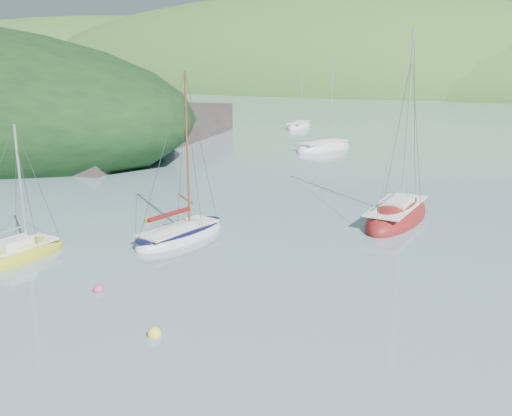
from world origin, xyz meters
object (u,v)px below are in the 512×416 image
at_px(sailboat_yellow, 16,255).
at_px(sloop_red, 397,217).
at_px(daysailer_white, 180,235).
at_px(distant_sloop_a, 324,148).
at_px(distant_sloop_c, 299,127).

bearing_deg(sailboat_yellow, sloop_red, 50.48).
relative_size(daysailer_white, distant_sloop_a, 0.90).
xyz_separation_m(daysailer_white, sloop_red, (9.77, 9.04, 0.01)).
height_order(sloop_red, sailboat_yellow, sloop_red).
relative_size(sloop_red, distant_sloop_c, 1.24).
bearing_deg(sloop_red, daysailer_white, -133.88).
distance_m(sailboat_yellow, distant_sloop_a, 38.84).
height_order(sailboat_yellow, distant_sloop_c, distant_sloop_c).
bearing_deg(sloop_red, distant_sloop_c, 123.56).
bearing_deg(sailboat_yellow, daysailer_white, 54.49).
relative_size(daysailer_white, sloop_red, 0.79).
distance_m(daysailer_white, sloop_red, 13.31).
height_order(sailboat_yellow, distant_sloop_a, distant_sloop_a).
distance_m(sloop_red, distant_sloop_c, 46.14).
relative_size(distant_sloop_a, distant_sloop_c, 1.09).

